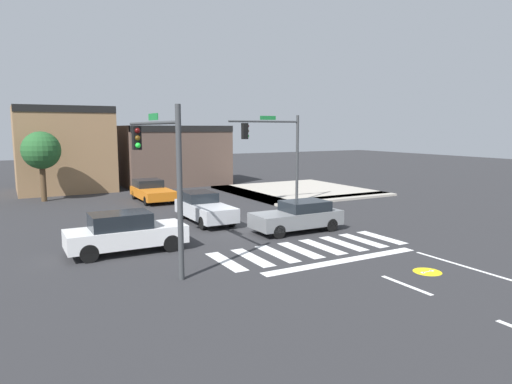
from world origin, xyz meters
name	(u,v)px	position (x,y,z in m)	size (l,w,h in m)	color
ground_plane	(257,227)	(0.00, 0.00, 0.00)	(120.00, 120.00, 0.00)	#2B2B2D
crosswalk_near	(311,248)	(0.00, -4.50, 0.00)	(8.19, 2.68, 0.01)	silver
lane_markings	(506,306)	(1.11, -12.02, 0.00)	(6.80, 20.25, 0.01)	white
bike_detector_marking	(427,272)	(1.65, -8.90, 0.00)	(0.95, 0.95, 0.01)	yellow
curb_corner_northeast	(295,191)	(8.49, 9.42, 0.07)	(10.00, 10.60, 0.15)	#B2AA9E
storefront_row	(116,152)	(-2.65, 18.83, 2.93)	(16.51, 6.24, 6.46)	#93704C
traffic_signal_southwest	(157,157)	(-5.91, -3.33, 3.83)	(0.32, 5.96, 5.57)	#383A3D
traffic_signal_northeast	(274,143)	(4.01, 5.04, 3.92)	(4.93, 0.32, 5.65)	#383A3D
car_orange	(152,191)	(-2.14, 10.74, 0.68)	(1.95, 4.47, 1.36)	orange
car_gray	(298,216)	(1.28, -1.65, 0.73)	(4.29, 1.78, 1.43)	slate
car_white	(125,232)	(-6.73, -1.46, 0.80)	(4.53, 1.73, 1.59)	white
car_silver	(204,208)	(-1.76, 2.55, 0.75)	(1.74, 4.52, 1.50)	#B7BABF
roadside_tree	(41,151)	(-8.50, 14.00, 3.35)	(2.48, 2.48, 4.64)	#4C3823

